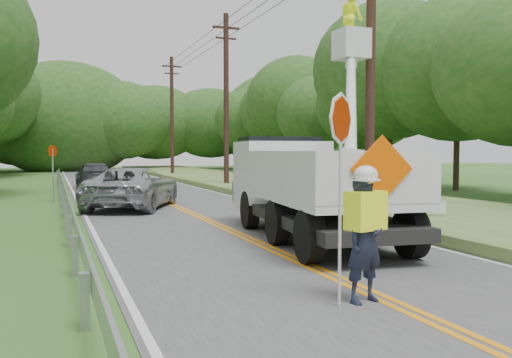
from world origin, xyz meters
name	(u,v)px	position (x,y,z in m)	size (l,w,h in m)	color
ground	(420,317)	(0.00, 0.00, 0.00)	(140.00, 140.00, 0.00)	#33631F
road	(180,208)	(0.00, 14.00, 0.01)	(7.20, 96.00, 0.03)	#474649
guardrail	(65,195)	(-4.02, 14.91, 0.55)	(0.18, 48.00, 0.77)	#9E9FA6
utility_poles	(273,82)	(5.00, 17.02, 5.27)	(1.60, 43.30, 10.00)	black
tall_grass_verge	(346,199)	(7.10, 14.00, 0.15)	(7.00, 96.00, 0.30)	#536D30
treeline_right	(380,89)	(15.37, 23.95, 6.16)	(10.76, 52.20, 11.22)	#332319
treeline_horizon	(102,121)	(0.82, 56.06, 5.50)	(57.25, 15.35, 12.66)	#1D4917
flagger	(365,229)	(-0.35, 0.78, 1.06)	(1.11, 0.59, 2.92)	#191E33
bucket_truck	(304,172)	(1.77, 7.13, 1.61)	(4.92, 7.53, 7.08)	black
suv_silver	(133,188)	(-1.62, 14.69, 0.78)	(2.52, 5.47, 1.52)	#A9ABB1
suv_darkgrey	(94,175)	(-2.17, 26.74, 0.74)	(2.00, 4.93, 1.43)	#3C4044
stop_sign_permanent	(53,165)	(-4.42, 18.22, 1.58)	(0.39, 0.37, 2.40)	#9E9FA6
yard_sign	(437,208)	(5.76, 6.69, 0.52)	(0.47, 0.24, 0.73)	white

